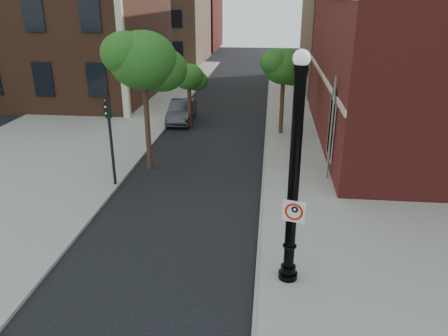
# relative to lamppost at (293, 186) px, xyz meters

# --- Properties ---
(ground) EXTENTS (120.00, 120.00, 0.00)m
(ground) POSITION_rel_lamppost_xyz_m (-2.91, -0.59, -2.95)
(ground) COLOR black
(ground) RESTS_ON ground
(sidewalk_right) EXTENTS (8.00, 60.00, 0.12)m
(sidewalk_right) POSITION_rel_lamppost_xyz_m (3.09, 9.41, -2.89)
(sidewalk_right) COLOR gray
(sidewalk_right) RESTS_ON ground
(sidewalk_left) EXTENTS (10.00, 50.00, 0.12)m
(sidewalk_left) POSITION_rel_lamppost_xyz_m (-11.91, 17.41, -2.89)
(sidewalk_left) COLOR gray
(sidewalk_left) RESTS_ON ground
(curb_edge) EXTENTS (0.10, 60.00, 0.14)m
(curb_edge) POSITION_rel_lamppost_xyz_m (-0.86, 9.41, -2.88)
(curb_edge) COLOR gray
(curb_edge) RESTS_ON ground
(bg_building_tan_a) EXTENTS (12.00, 12.00, 12.00)m
(bg_building_tan_a) POSITION_rel_lamppost_xyz_m (-14.91, 43.41, 3.05)
(bg_building_tan_a) COLOR #987253
(bg_building_tan_a) RESTS_ON ground
(bg_building_red) EXTENTS (12.00, 12.00, 10.00)m
(bg_building_red) POSITION_rel_lamppost_xyz_m (-14.91, 57.41, 2.05)
(bg_building_red) COLOR maroon
(bg_building_red) RESTS_ON ground
(bg_building_tan_b) EXTENTS (22.00, 14.00, 14.00)m
(bg_building_tan_b) POSITION_rel_lamppost_xyz_m (13.09, 29.41, 4.05)
(bg_building_tan_b) COLOR #987253
(bg_building_tan_b) RESTS_ON ground
(lamppost) EXTENTS (0.54, 0.54, 6.39)m
(lamppost) POSITION_rel_lamppost_xyz_m (0.00, 0.00, 0.00)
(lamppost) COLOR black
(lamppost) RESTS_ON ground
(no_parking_sign) EXTENTS (0.60, 0.17, 0.61)m
(no_parking_sign) POSITION_rel_lamppost_xyz_m (0.04, -0.16, -0.66)
(no_parking_sign) COLOR white
(no_parking_sign) RESTS_ON ground
(parked_car) EXTENTS (1.59, 4.14, 1.34)m
(parked_car) POSITION_rel_lamppost_xyz_m (-6.28, 16.22, -2.28)
(parked_car) COLOR #303136
(parked_car) RESTS_ON ground
(traffic_signal_left) EXTENTS (0.33, 0.36, 4.13)m
(traffic_signal_left) POSITION_rel_lamppost_xyz_m (-7.07, 5.84, -0.17)
(traffic_signal_left) COLOR black
(traffic_signal_left) RESTS_ON ground
(traffic_signal_right) EXTENTS (0.33, 0.37, 4.21)m
(traffic_signal_right) POSITION_rel_lamppost_xyz_m (0.48, 8.77, -0.11)
(traffic_signal_right) COLOR black
(traffic_signal_right) RESTS_ON ground
(utility_pole) EXTENTS (0.09, 0.09, 4.54)m
(utility_pole) POSITION_rel_lamppost_xyz_m (1.89, 7.47, -0.68)
(utility_pole) COLOR #999999
(utility_pole) RESTS_ON ground
(street_tree_a) EXTENTS (3.44, 3.11, 6.20)m
(street_tree_a) POSITION_rel_lamppost_xyz_m (-6.10, 8.04, 1.95)
(street_tree_a) COLOR #372016
(street_tree_a) RESTS_ON ground
(street_tree_b) EXTENTS (2.12, 1.92, 3.83)m
(street_tree_b) POSITION_rel_lamppost_xyz_m (-5.51, 15.13, 0.06)
(street_tree_b) COLOR #372016
(street_tree_b) RESTS_ON ground
(street_tree_c) EXTENTS (2.71, 2.45, 4.87)m
(street_tree_c) POSITION_rel_lamppost_xyz_m (0.00, 14.09, 0.89)
(street_tree_c) COLOR #372016
(street_tree_c) RESTS_ON ground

